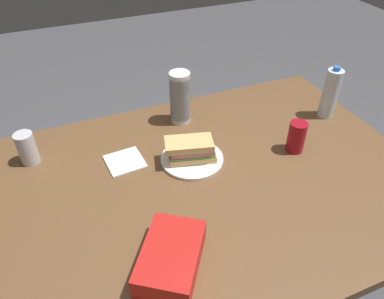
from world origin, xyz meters
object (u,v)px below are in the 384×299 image
paper_plate (192,159)px  chip_bag (171,257)px  soda_can_silver (27,148)px  dining_table (217,195)px  water_bottle_tall (330,93)px  soda_can_red (296,137)px  plastic_cup_stack (180,98)px  sandwich (191,149)px

paper_plate → chip_bag: chip_bag is taller
paper_plate → soda_can_silver: (0.55, -0.22, 0.06)m
dining_table → water_bottle_tall: bearing=-163.5°
soda_can_red → plastic_cup_stack: plastic_cup_stack is taller
soda_can_silver → dining_table: bearing=150.6°
dining_table → sandwich: 0.19m
dining_table → paper_plate: 0.16m
water_bottle_tall → chip_bag: bearing=27.3°
paper_plate → soda_can_silver: size_ratio=1.89×
sandwich → chip_bag: sandwich is taller
sandwich → plastic_cup_stack: (-0.06, -0.26, 0.06)m
water_bottle_tall → soda_can_silver: bearing=-7.6°
paper_plate → soda_can_silver: soda_can_silver is taller
dining_table → soda_can_red: soda_can_red is taller
water_bottle_tall → dining_table: bearing=16.5°
paper_plate → chip_bag: size_ratio=1.00×
chip_bag → soda_can_silver: 0.69m
soda_can_red → chip_bag: bearing=26.2°
plastic_cup_stack → soda_can_silver: 0.61m
dining_table → paper_plate: bearing=-67.2°
water_bottle_tall → sandwich: bearing=5.3°
plastic_cup_stack → paper_plate: bearing=78.1°
paper_plate → soda_can_red: soda_can_red is taller
plastic_cup_stack → water_bottle_tall: bearing=161.1°
water_bottle_tall → soda_can_silver: water_bottle_tall is taller
dining_table → sandwich: size_ratio=7.17×
soda_can_red → dining_table: bearing=4.5°
plastic_cup_stack → soda_can_red: bearing=132.9°
dining_table → soda_can_silver: bearing=-29.4°
sandwich → soda_can_red: (-0.39, 0.09, 0.01)m
chip_bag → plastic_cup_stack: plastic_cup_stack is taller
soda_can_red → water_bottle_tall: (-0.26, -0.15, 0.05)m
paper_plate → dining_table: bearing=112.8°
soda_can_red → sandwich: bearing=-13.1°
chip_bag → plastic_cup_stack: size_ratio=1.04×
soda_can_silver → water_bottle_tall: bearing=172.4°
dining_table → paper_plate: (0.05, -0.12, 0.10)m
soda_can_red → chip_bag: soda_can_red is taller
paper_plate → chip_bag: 0.45m
soda_can_red → soda_can_silver: size_ratio=1.00×
water_bottle_tall → plastic_cup_stack: 0.62m
sandwich → plastic_cup_stack: 0.27m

